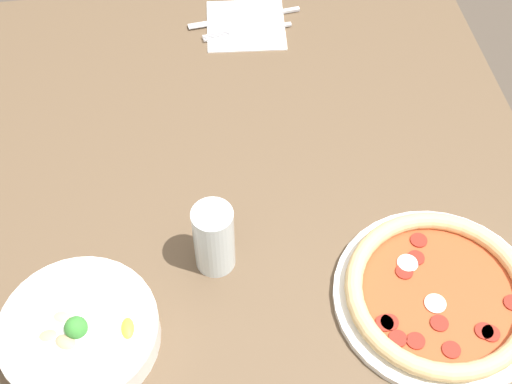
{
  "coord_description": "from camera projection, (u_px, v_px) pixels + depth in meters",
  "views": [
    {
      "loc": [
        -0.61,
        0.12,
        1.7
      ],
      "look_at": [
        0.07,
        0.01,
        0.79
      ],
      "focal_mm": 50.0,
      "sensor_mm": 36.0,
      "label": 1
    }
  ],
  "objects": [
    {
      "name": "dining_table",
      "position": [
        270.0,
        267.0,
        1.2
      ],
      "size": [
        1.3,
        0.94,
        0.77
      ],
      "color": "brown",
      "rests_on": "ground_plane"
    },
    {
      "name": "pizza",
      "position": [
        439.0,
        294.0,
        1.03
      ],
      "size": [
        0.31,
        0.31,
        0.04
      ],
      "color": "white",
      "rests_on": "dining_table"
    },
    {
      "name": "bowl",
      "position": [
        79.0,
        331.0,
        0.99
      ],
      "size": [
        0.22,
        0.22,
        0.07
      ],
      "color": "white",
      "rests_on": "dining_table"
    },
    {
      "name": "napkin",
      "position": [
        246.0,
        25.0,
        1.42
      ],
      "size": [
        0.17,
        0.17,
        0.0
      ],
      "color": "white",
      "rests_on": "dining_table"
    },
    {
      "name": "fork",
      "position": [
        248.0,
        31.0,
        1.4
      ],
      "size": [
        0.03,
        0.18,
        0.0
      ],
      "rotation": [
        0.0,
        0.0,
        1.67
      ],
      "color": "silver",
      "rests_on": "napkin"
    },
    {
      "name": "knife",
      "position": [
        249.0,
        17.0,
        1.43
      ],
      "size": [
        0.03,
        0.23,
        0.01
      ],
      "rotation": [
        0.0,
        0.0,
        1.67
      ],
      "color": "silver",
      "rests_on": "napkin"
    },
    {
      "name": "glass",
      "position": [
        214.0,
        238.0,
        1.04
      ],
      "size": [
        0.06,
        0.06,
        0.12
      ],
      "color": "silver",
      "rests_on": "dining_table"
    }
  ]
}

